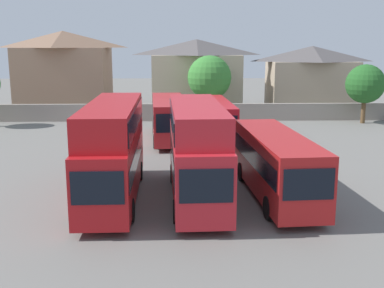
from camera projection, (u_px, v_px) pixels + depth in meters
The scene contains 12 objects.
ground at pixel (187, 134), 42.61m from camera, with size 140.00×140.00×0.00m, color slate.
depot_boundary_wall at pixel (186, 112), 49.91m from camera, with size 56.00×0.50×1.80m, color gray.
bus_1 at pixel (113, 146), 24.50m from camera, with size 2.71×11.12×5.00m.
bus_2 at pixel (197, 147), 24.25m from camera, with size 2.89×10.40×4.97m.
bus_3 at pixel (276, 162), 24.83m from camera, with size 3.18×10.37×3.37m.
bus_4 at pixel (169, 117), 39.80m from camera, with size 3.21×10.60×3.46m.
bus_5 at pixel (215, 118), 39.77m from camera, with size 2.88×10.22×3.28m.
house_terrace_left at pixel (64, 70), 57.87m from camera, with size 11.10×8.29×9.46m.
house_terrace_centre at pixel (197, 74), 57.92m from camera, with size 11.10×6.86×8.47m.
house_terrace_right at pixel (311, 78), 57.90m from camera, with size 10.69×6.51×7.68m.
tree_left_of_lot at pixel (365, 84), 47.83m from camera, with size 3.91×3.91×5.95m.
tree_right_of_lot at pixel (209, 78), 51.72m from camera, with size 4.77×4.77×6.73m.
Camera 1 is at (-0.77, -23.86, 7.98)m, focal length 44.56 mm.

